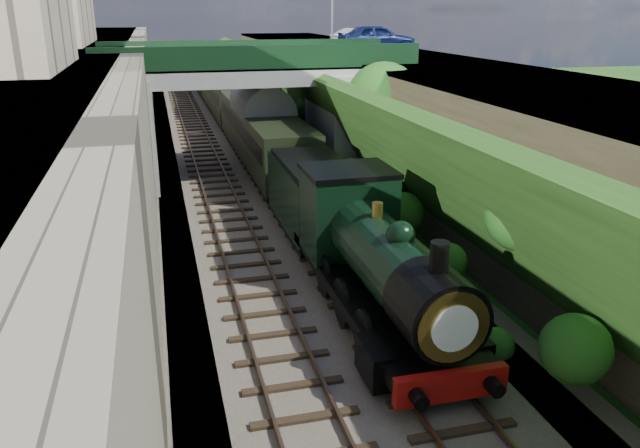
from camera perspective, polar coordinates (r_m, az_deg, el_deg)
The scene contains 16 objects.
trackbed at distance 31.06m, azimuth -5.46°, elevation 2.54°, with size 10.00×90.00×0.20m, color #473F38.
retaining_wall at distance 29.93m, azimuth -16.20°, elevation 7.94°, with size 1.00×90.00×7.00m, color #756B56.
street_plateau_left at distance 30.23m, azimuth -22.88°, elevation 7.31°, with size 6.00×90.00×7.00m, color #262628.
street_plateau_right at distance 33.15m, azimuth 10.98°, elevation 8.71°, with size 8.00×90.00×6.25m, color #262628.
embankment_slope at distance 30.88m, azimuth 3.68°, elevation 7.24°, with size 4.41×90.00×6.36m.
track_left at distance 30.78m, azimuth -9.14°, elevation 2.51°, with size 2.50×90.00×0.20m.
track_right at distance 31.22m, azimuth -3.29°, elevation 2.96°, with size 2.50×90.00×0.20m.
road_bridge at distance 34.23m, azimuth -5.21°, elevation 10.90°, with size 16.00×6.40×7.25m.
tree at distance 30.42m, azimuth 5.91°, elevation 10.95°, with size 3.60×3.80×6.60m.
car_blue at distance 42.32m, azimuth 5.22°, elevation 16.58°, with size 2.03×5.05×1.72m, color #111C4C.
car_silver at distance 46.03m, azimuth 3.53°, elevation 16.59°, with size 1.45×4.14×1.37m, color #AEADB2.
locomotive at distance 18.20m, azimuth 5.28°, elevation -3.62°, with size 3.10×10.22×3.83m.
tender at distance 24.93m, azimuth -0.44°, elevation 2.11°, with size 2.70×6.00×3.05m.
coach_front at distance 36.83m, azimuth -5.33°, elevation 8.28°, with size 2.90×18.00×3.70m.
coach_middle at distance 55.26m, azimuth -8.66°, elevation 11.74°, with size 2.90×18.00×3.70m.
coach_rear at distance 73.87m, azimuth -10.35°, elevation 13.45°, with size 2.90×18.00×3.70m.
Camera 1 is at (-4.65, -9.42, 8.88)m, focal length 35.00 mm.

